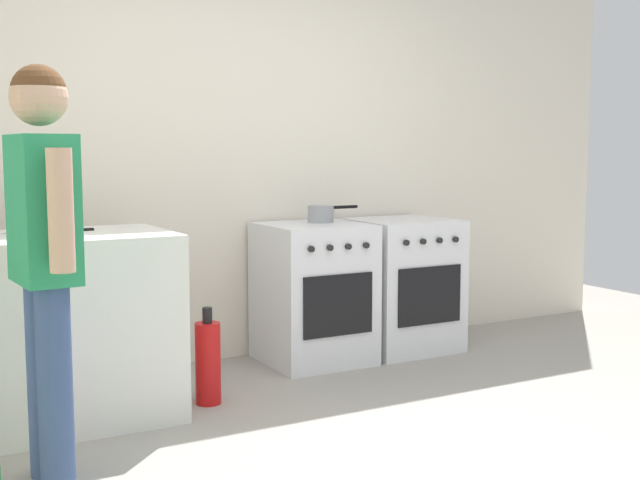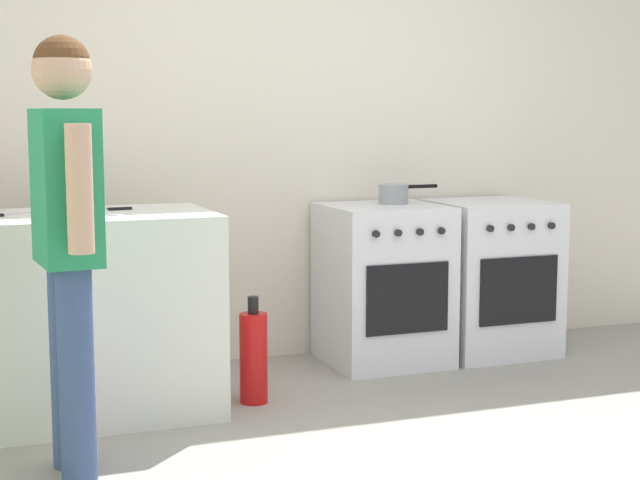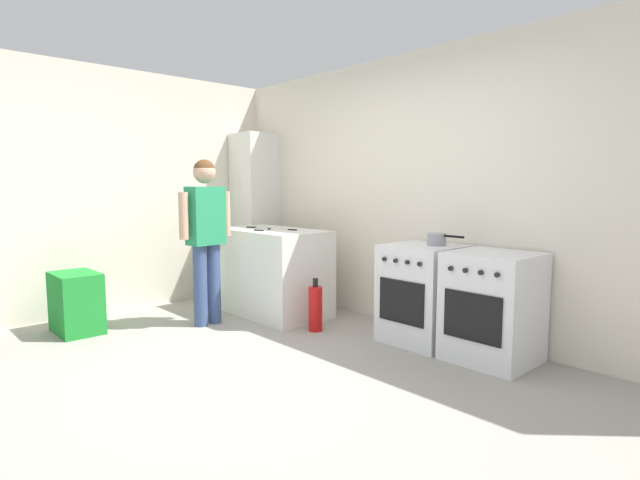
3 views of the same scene
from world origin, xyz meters
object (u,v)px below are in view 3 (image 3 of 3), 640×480
object	(u,v)px
oven_right	(493,307)
larder_cabinet	(255,214)
oven_left	(423,293)
fire_extinguisher	(315,308)
knife_chef	(270,230)
pot	(437,239)
knife_paring	(256,230)
knife_bread	(260,228)
person	(206,227)
recycling_crate_upper	(75,288)
recycling_crate_lower	(77,317)
knife_utility	(289,230)

from	to	relation	value
oven_right	larder_cabinet	bearing A→B (deg)	178.23
oven_left	fire_extinguisher	size ratio (longest dim) A/B	1.70
knife_chef	fire_extinguisher	size ratio (longest dim) A/B	0.55
fire_extinguisher	larder_cabinet	distance (m)	2.03
pot	knife_paring	size ratio (longest dim) A/B	1.64
knife_bread	larder_cabinet	size ratio (longest dim) A/B	0.16
oven_left	fire_extinguisher	xyz separation A→B (m)	(-0.87, -0.48, -0.21)
person	recycling_crate_upper	world-z (taller)	person
person	recycling_crate_lower	distance (m)	1.44
person	fire_extinguisher	xyz separation A→B (m)	(0.89, 0.63, -0.74)
knife_bread	larder_cabinet	xyz separation A→B (m)	(-0.75, 0.46, 0.10)
knife_chef	larder_cabinet	distance (m)	1.17
oven_left	knife_bread	xyz separation A→B (m)	(-1.90, -0.35, 0.48)
recycling_crate_upper	larder_cabinet	bearing A→B (deg)	97.87
recycling_crate_lower	larder_cabinet	distance (m)	2.42
knife_paring	recycling_crate_upper	world-z (taller)	knife_paring
knife_paring	person	xyz separation A→B (m)	(-0.11, -0.52, 0.05)
person	larder_cabinet	bearing A→B (deg)	126.48
oven_left	recycling_crate_lower	xyz separation A→B (m)	(-2.34, -2.14, -0.29)
knife_utility	larder_cabinet	xyz separation A→B (m)	(-1.16, 0.39, 0.10)
knife_bread	fire_extinguisher	xyz separation A→B (m)	(1.03, -0.12, -0.69)
recycling_crate_upper	knife_chef	bearing A→B (deg)	66.87
recycling_crate_upper	larder_cabinet	xyz separation A→B (m)	(-0.31, 2.24, 0.58)
knife_bread	knife_utility	world-z (taller)	same
pot	fire_extinguisher	xyz separation A→B (m)	(-0.96, -0.54, -0.69)
knife_paring	larder_cabinet	xyz separation A→B (m)	(-1.00, 0.69, 0.09)
oven_right	recycling_crate_lower	size ratio (longest dim) A/B	1.63
pot	larder_cabinet	world-z (taller)	larder_cabinet
knife_utility	knife_paring	world-z (taller)	same
recycling_crate_lower	pot	bearing A→B (deg)	42.21
oven_left	recycling_crate_lower	size ratio (longest dim) A/B	1.63
knife_bread	oven_right	bearing A→B (deg)	7.88
person	knife_bread	bearing A→B (deg)	100.96
fire_extinguisher	recycling_crate_lower	bearing A→B (deg)	-131.46
knife_chef	larder_cabinet	xyz separation A→B (m)	(-1.03, 0.55, 0.10)
knife_bread	recycling_crate_upper	distance (m)	1.90
oven_right	knife_paring	bearing A→B (deg)	-165.70
pot	oven_left	bearing A→B (deg)	-145.33
person	larder_cabinet	size ratio (longest dim) A/B	0.80
knife_utility	larder_cabinet	world-z (taller)	larder_cabinet
oven_right	knife_bread	distance (m)	2.62
knife_chef	person	distance (m)	0.68
oven_left	fire_extinguisher	world-z (taller)	oven_left
larder_cabinet	knife_paring	bearing A→B (deg)	-34.57
knife_chef	oven_left	bearing A→B (deg)	15.39
knife_chef	larder_cabinet	size ratio (longest dim) A/B	0.14
knife_paring	larder_cabinet	bearing A→B (deg)	145.43
knife_utility	larder_cabinet	distance (m)	1.22
oven_left	larder_cabinet	bearing A→B (deg)	177.80
oven_left	recycling_crate_lower	distance (m)	3.19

